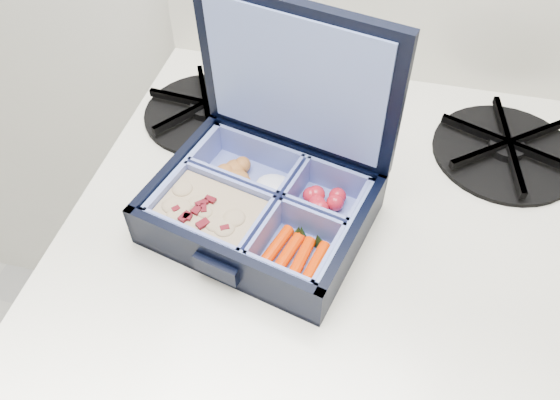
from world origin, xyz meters
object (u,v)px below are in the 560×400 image
(stove, at_px, (330,377))
(bento_box, at_px, (261,208))
(burner_grate, at_px, (507,147))
(fork, at_px, (340,148))

(stove, relative_size, bento_box, 4.26)
(stove, height_order, burner_grate, burner_grate)
(stove, bearing_deg, fork, 111.78)
(bento_box, xyz_separation_m, fork, (0.06, 0.13, -0.02))
(fork, bearing_deg, bento_box, -79.31)
(stove, height_order, fork, fork)
(stove, bearing_deg, burner_grate, 37.13)
(fork, bearing_deg, stove, -31.45)
(burner_grate, distance_m, fork, 0.19)
(stove, xyz_separation_m, bento_box, (-0.09, -0.05, 0.46))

